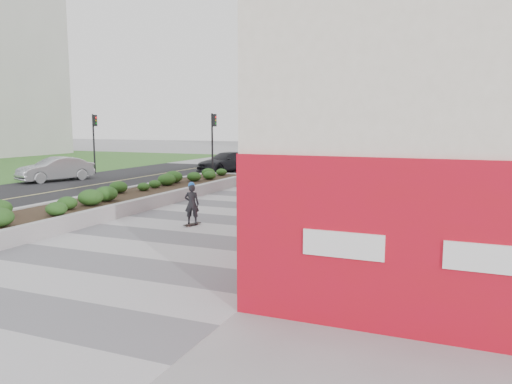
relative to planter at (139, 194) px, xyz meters
The scene contains 12 objects.
ground 8.91m from the planter, 51.84° to the right, with size 160.00×160.00×0.00m, color gray.
walkway 6.81m from the planter, 36.03° to the right, with size 8.00×36.00×0.01m, color #A8A8AD.
building 13.12m from the planter, ahead, with size 6.04×24.08×8.00m.
planter is the anchor object (origin of this frame).
street 6.51m from the planter, behind, with size 10.00×40.00×0.00m, color black.
traffic_signal_near 10.90m from the planter, 99.35° to the left, with size 0.33×0.28×4.20m.
traffic_signal_far 15.00m from the planter, 137.54° to the left, with size 0.33×0.28×4.20m.
distant_bldg_north_l 48.95m from the planter, 89.40° to the left, with size 16.00×12.00×20.00m, color #ADAAA3.
manhole_cover 7.22m from the planter, 33.69° to the right, with size 0.44×0.44×0.01m, color #595654.
skateboarder 5.77m from the planter, 35.96° to the right, with size 0.59×0.75×1.54m.
car_silver 11.31m from the planter, 152.23° to the left, with size 1.57×4.49×1.48m, color #A0A3A8.
car_dark 15.30m from the planter, 101.31° to the left, with size 2.00×4.92×1.43m, color black.
Camera 1 is at (7.83, -11.31, 3.55)m, focal length 35.00 mm.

